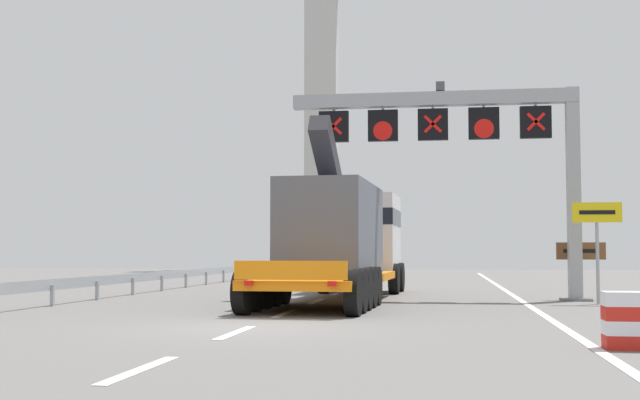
{
  "coord_description": "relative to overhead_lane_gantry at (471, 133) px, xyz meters",
  "views": [
    {
      "loc": [
        3.87,
        -16.39,
        1.53
      ],
      "look_at": [
        0.1,
        8.73,
        3.11
      ],
      "focal_mm": 46.71,
      "sensor_mm": 36.0,
      "label": 1
    }
  ],
  "objects": [
    {
      "name": "bridge_pylon_distant",
      "position": [
        -11.48,
        44.91,
        15.52
      ],
      "size": [
        9.0,
        2.0,
        40.88
      ],
      "color": "#B7B7B2",
      "rests_on": "ground"
    },
    {
      "name": "overhead_lane_gantry",
      "position": [
        0.0,
        0.0,
        0.0
      ],
      "size": [
        9.38,
        0.9,
        7.0
      ],
      "color": "#9EA0A5",
      "rests_on": "ground"
    },
    {
      "name": "crash_barrier_striped",
      "position": [
        2.11,
        -13.18,
        -4.87
      ],
      "size": [
        1.0,
        0.5,
        0.9
      ],
      "color": "red",
      "rests_on": "ground"
    },
    {
      "name": "edge_line_right",
      "position": [
        1.48,
        1.49,
        -5.31
      ],
      "size": [
        0.2,
        63.0,
        0.01
      ],
      "primitive_type": "cube",
      "color": "silver",
      "rests_on": "ground"
    },
    {
      "name": "tourist_info_sign_brown",
      "position": [
        3.41,
        0.4,
        -3.93
      ],
      "size": [
        1.52,
        0.15,
        1.82
      ],
      "color": "#9EA0A5",
      "rests_on": "ground"
    },
    {
      "name": "heavy_haul_truck_orange",
      "position": [
        -4.07,
        0.12,
        -3.33
      ],
      "size": [
        3.48,
        14.14,
        5.3
      ],
      "color": "orange",
      "rests_on": "ground"
    },
    {
      "name": "lane_markings",
      "position": [
        -4.77,
        13.27,
        -5.31
      ],
      "size": [
        0.2,
        62.16,
        0.01
      ],
      "color": "silver",
      "rests_on": "ground"
    },
    {
      "name": "ground",
      "position": [
        -4.72,
        -10.51,
        -5.32
      ],
      "size": [
        112.0,
        112.0,
        0.0
      ],
      "primitive_type": "plane",
      "color": "slate"
    },
    {
      "name": "guardrail_left",
      "position": [
        -11.78,
        5.74,
        -4.76
      ],
      "size": [
        0.13,
        36.5,
        0.76
      ],
      "color": "#999EA3",
      "rests_on": "ground"
    },
    {
      "name": "exit_sign_yellow",
      "position": [
        3.55,
        -1.7,
        -3.08
      ],
      "size": [
        1.41,
        0.15,
        2.97
      ],
      "color": "#9EA0A5",
      "rests_on": "ground"
    }
  ]
}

